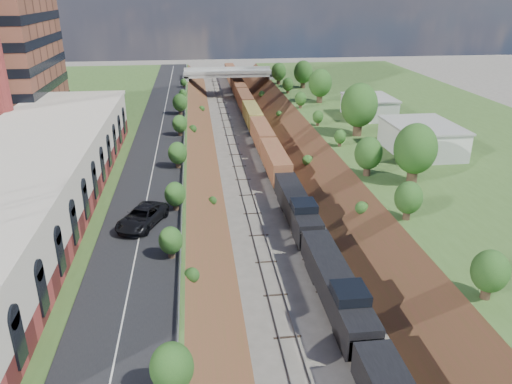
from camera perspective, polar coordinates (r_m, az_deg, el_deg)
The scene contains 16 objects.
platform_left at distance 82.89m, azimuth -23.19°, elevation 2.78°, with size 44.00×180.00×5.00m, color #3E5E26.
platform_right at distance 90.17m, azimuth 21.46°, elevation 4.52°, with size 44.00×180.00×5.00m, color #3E5E26.
embankment_left at distance 80.34m, azimuth -7.71°, elevation 1.95°, with size 7.07×180.00×7.07m, color brown.
embankment_right at distance 82.91m, azimuth 7.67°, elevation 2.60°, with size 7.07×180.00×7.07m, color brown.
rail_left_track at distance 80.60m, azimuth -1.73°, elevation 2.28°, with size 1.58×180.00×0.18m, color gray.
rail_right_track at distance 81.21m, azimuth 1.92°, elevation 2.44°, with size 1.58×180.00×0.18m, color gray.
road at distance 78.96m, azimuth -11.17°, elevation 5.23°, with size 8.00×180.00×0.10m, color black.
guardrail at distance 78.43m, azimuth -8.21°, elevation 5.69°, with size 0.10×171.00×0.70m.
commercial_building at distance 59.67m, azimuth -24.70°, elevation 1.50°, with size 14.30×62.30×7.00m.
overpass at distance 139.63m, azimuth -3.17°, elevation 12.85°, with size 24.50×8.30×7.40m.
white_building_near at distance 77.87m, azimuth 18.40°, elevation 5.77°, with size 9.00×12.00×4.00m, color silver.
white_building_far at distance 97.42m, azimuth 12.76°, elevation 9.38°, with size 8.00×10.00×3.60m, color silver.
tree_right_large at distance 64.11m, azimuth 17.76°, elevation 4.67°, with size 5.25×5.25×7.61m.
tree_left_crest at distance 41.02m, azimuth -9.38°, elevation -8.12°, with size 2.45×2.45×3.55m.
freight_train at distance 99.30m, azimuth 0.16°, elevation 7.61°, with size 2.86×161.83×4.55m.
suv at distance 52.00m, azimuth -12.90°, elevation -2.80°, with size 3.18×6.90×1.92m, color black.
Camera 1 is at (-9.54, -15.45, 27.56)m, focal length 35.00 mm.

